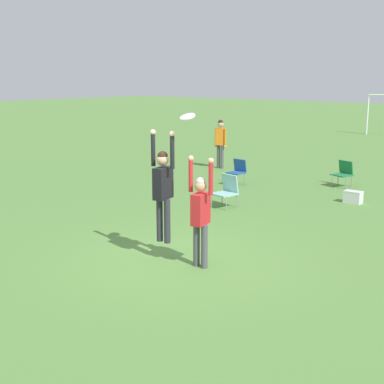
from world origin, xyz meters
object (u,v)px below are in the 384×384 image
camping_chair_3 (227,189)px  camping_chair_0 (344,172)px  person_defending (201,210)px  cooler_box (353,197)px  person_jumping (163,184)px  frisbee (188,117)px  camping_chair_2 (238,170)px  person_spectator_far (220,139)px

camping_chair_3 → camping_chair_0: bearing=-95.3°
person_defending → cooler_box: bearing=168.7°
person_defending → camping_chair_0: (-1.00, 8.50, -0.61)m
camping_chair_0 → camping_chair_3: camping_chair_3 is taller
person_jumping → frisbee: 1.37m
person_jumping → camping_chair_2: bearing=13.5°
frisbee → person_jumping: bearing=-176.2°
person_jumping → person_spectator_far: (-5.21, 8.92, -0.36)m
person_defending → person_spectator_far: person_defending is taller
person_spectator_far → cooler_box: person_spectator_far is taller
person_jumping → camping_chair_3: size_ratio=2.45×
person_jumping → frisbee: bearing=-96.3°
person_defending → camping_chair_3: person_defending is taller
person_jumping → person_spectator_far: size_ratio=1.16×
camping_chair_0 → cooler_box: 2.30m
person_defending → camping_chair_2: 7.63m
camping_chair_2 → cooler_box: size_ratio=1.70×
camping_chair_2 → person_jumping: bearing=118.1°
person_defending → camping_chair_2: size_ratio=2.50×
person_defending → cooler_box: 6.60m
person_jumping → person_spectator_far: bearing=20.2°
person_jumping → camping_chair_2: person_jumping is taller
camping_chair_2 → camping_chair_3: bearing=123.3°
camping_chair_3 → cooler_box: 3.51m
frisbee → camping_chair_0: 8.93m
person_jumping → person_spectator_far: 10.33m
camping_chair_2 → cooler_box: 3.88m
person_jumping → cooler_box: person_jumping is taller
person_jumping → frisbee: size_ratio=7.56×
frisbee → camping_chair_2: bearing=117.5°
person_jumping → cooler_box: bearing=-17.9°
camping_chair_0 → frisbee: bearing=113.0°
camping_chair_3 → camping_chair_2: bearing=-50.4°
camping_chair_3 → person_spectator_far: size_ratio=0.47×
frisbee → person_spectator_far: bearing=123.0°
person_jumping → cooler_box: (0.92, 6.67, -1.29)m
person_defending → camping_chair_3: bearing=-160.4°
frisbee → person_spectator_far: size_ratio=0.15×
person_defending → camping_chair_3: (-2.29, 4.03, -0.60)m
person_defending → camping_chair_0: 8.58m
person_defending → frisbee: (-0.22, -0.10, 1.65)m
person_jumping → camping_chair_0: (-0.22, 8.64, -1.00)m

